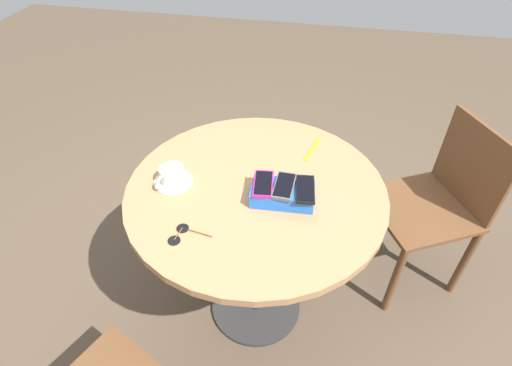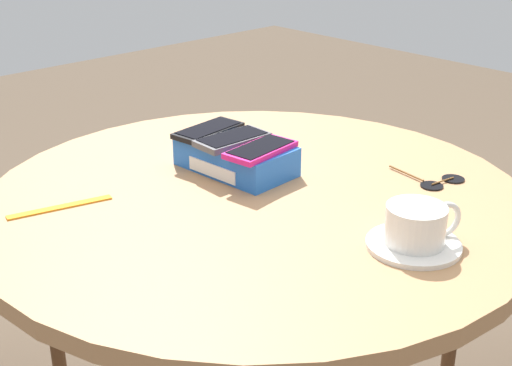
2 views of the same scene
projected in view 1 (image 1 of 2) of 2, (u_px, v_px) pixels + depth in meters
name	position (u px, v px, depth m)	size (l,w,h in m)	color
ground_plane	(256.00, 305.00, 1.98)	(8.00, 8.00, 0.00)	brown
round_table	(256.00, 213.00, 1.56)	(0.96, 0.96, 0.79)	#2D2D2D
phone_box	(283.00, 194.00, 1.40)	(0.23, 0.14, 0.06)	blue
phone_black	(305.00, 189.00, 1.37)	(0.08, 0.15, 0.01)	black
phone_gray	(284.00, 186.00, 1.38)	(0.07, 0.14, 0.01)	#515156
phone_magenta	(263.00, 184.00, 1.39)	(0.08, 0.15, 0.01)	#D11975
saucer	(174.00, 182.00, 1.48)	(0.14, 0.14, 0.01)	silver
coffee_cup	(172.00, 175.00, 1.46)	(0.09, 0.12, 0.06)	silver
lanyard_strap	(313.00, 149.00, 1.65)	(0.18, 0.02, 0.00)	orange
sunglasses	(181.00, 234.00, 1.29)	(0.14, 0.10, 0.01)	black
chair_far_side	(433.00, 205.00, 1.86)	(0.57, 0.57, 0.86)	brown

